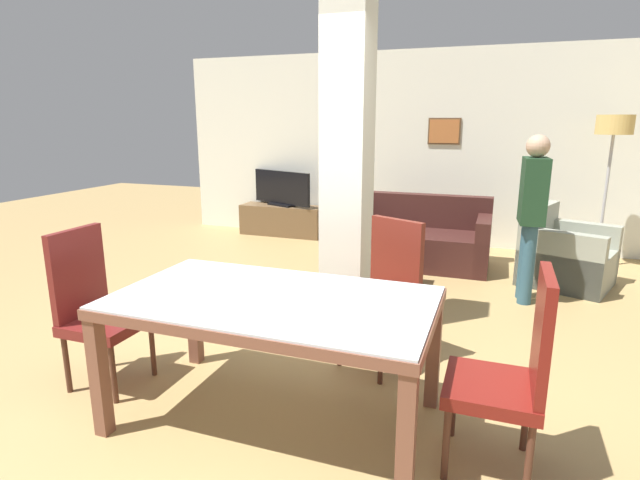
# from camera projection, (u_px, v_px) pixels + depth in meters

# --- Properties ---
(ground_plane) EXTENTS (18.00, 18.00, 0.00)m
(ground_plane) POSITION_uv_depth(u_px,v_px,m) (276.00, 418.00, 3.01)
(ground_plane) COLOR #A48551
(back_wall) EXTENTS (7.20, 0.09, 2.70)m
(back_wall) POSITION_uv_depth(u_px,v_px,m) (416.00, 149.00, 7.10)
(back_wall) COLOR white
(back_wall) RESTS_ON ground_plane
(divider_pillar) EXTENTS (0.35, 0.39, 2.70)m
(divider_pillar) POSITION_uv_depth(u_px,v_px,m) (348.00, 171.00, 4.01)
(divider_pillar) COLOR white
(divider_pillar) RESTS_ON ground_plane
(dining_table) EXTENTS (1.82, 1.03, 0.78)m
(dining_table) POSITION_uv_depth(u_px,v_px,m) (273.00, 320.00, 2.87)
(dining_table) COLOR brown
(dining_table) RESTS_ON ground_plane
(dining_chair_head_left) EXTENTS (0.46, 0.46, 1.06)m
(dining_chair_head_left) POSITION_uv_depth(u_px,v_px,m) (95.00, 304.00, 3.31)
(dining_chair_head_left) COLOR maroon
(dining_chair_head_left) RESTS_ON ground_plane
(dining_chair_far_right) EXTENTS (0.61, 0.61, 1.06)m
(dining_chair_far_right) POSITION_uv_depth(u_px,v_px,m) (386.00, 289.00, 3.60)
(dining_chair_far_right) COLOR maroon
(dining_chair_far_right) RESTS_ON ground_plane
(dining_chair_head_right) EXTENTS (0.46, 0.46, 1.06)m
(dining_chair_head_right) POSITION_uv_depth(u_px,v_px,m) (512.00, 368.00, 2.46)
(dining_chair_head_right) COLOR maroon
(dining_chair_head_right) RESTS_ON ground_plane
(sofa) EXTENTS (1.76, 0.86, 0.83)m
(sofa) POSITION_uv_depth(u_px,v_px,m) (416.00, 240.00, 6.22)
(sofa) COLOR #3C1C19
(sofa) RESTS_ON ground_plane
(armchair) EXTENTS (1.08, 1.06, 0.85)m
(armchair) POSITION_uv_depth(u_px,v_px,m) (563.00, 258.00, 5.42)
(armchair) COLOR gray
(armchair) RESTS_ON ground_plane
(coffee_table) EXTENTS (0.59, 0.57, 0.46)m
(coffee_table) POSITION_uv_depth(u_px,v_px,m) (386.00, 267.00, 5.29)
(coffee_table) COLOR brown
(coffee_table) RESTS_ON ground_plane
(bottle) EXTENTS (0.06, 0.06, 0.25)m
(bottle) POSITION_uv_depth(u_px,v_px,m) (374.00, 238.00, 5.20)
(bottle) COLOR #B2B7BC
(bottle) RESTS_ON coffee_table
(tv_stand) EXTENTS (1.30, 0.40, 0.46)m
(tv_stand) POSITION_uv_depth(u_px,v_px,m) (282.00, 220.00, 7.76)
(tv_stand) COLOR brown
(tv_stand) RESTS_ON ground_plane
(tv_screen) EXTENTS (1.07, 0.45, 0.53)m
(tv_screen) POSITION_uv_depth(u_px,v_px,m) (282.00, 189.00, 7.65)
(tv_screen) COLOR black
(tv_screen) RESTS_ON tv_stand
(floor_lamp) EXTENTS (0.39, 0.39, 1.81)m
(floor_lamp) POSITION_uv_depth(u_px,v_px,m) (613.00, 139.00, 5.72)
(floor_lamp) COLOR #B7B7BC
(floor_lamp) RESTS_ON ground_plane
(standing_person) EXTENTS (0.24, 0.39, 1.62)m
(standing_person) POSITION_uv_depth(u_px,v_px,m) (532.00, 208.00, 4.76)
(standing_person) COLOR #305666
(standing_person) RESTS_ON ground_plane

